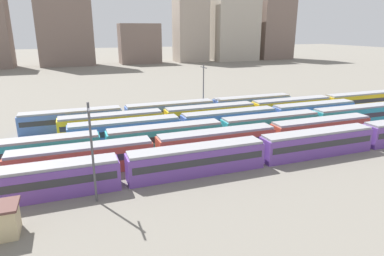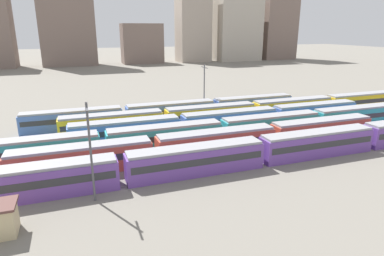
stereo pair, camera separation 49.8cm
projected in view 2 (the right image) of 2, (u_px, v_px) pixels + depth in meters
ground_plane at (122, 148)px, 52.06m from camera, size 600.00×600.00×0.00m
train_track_0 at (367, 136)px, 51.39m from camera, size 112.50×3.06×3.75m
train_track_1 at (217, 142)px, 48.61m from camera, size 55.80×3.06×3.75m
train_track_2 at (221, 131)px, 54.29m from camera, size 74.70×3.06×3.75m
train_track_3 at (230, 121)px, 60.30m from camera, size 55.80×3.06×3.75m
train_track_4 at (292, 107)px, 70.57m from camera, size 93.60×3.06×3.75m
train_track_5 at (171, 111)px, 67.06m from camera, size 55.80×3.06×3.75m
catenary_pole_0 at (90, 149)px, 34.24m from camera, size 0.24×3.20×10.96m
catenary_pole_1 at (204, 87)px, 71.41m from camera, size 0.24×3.20×10.72m
distant_building_1 at (66, 13)px, 162.06m from camera, size 26.28×12.08×51.16m
distant_building_2 at (142, 44)px, 178.33m from camera, size 21.51×12.32×20.82m
distant_building_3 at (193, 20)px, 184.22m from camera, size 17.52×14.30×45.72m
distant_building_4 at (235, 30)px, 194.35m from camera, size 25.78×20.21×34.75m
distant_building_5 at (277, 18)px, 201.23m from camera, size 21.03×16.56×48.84m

